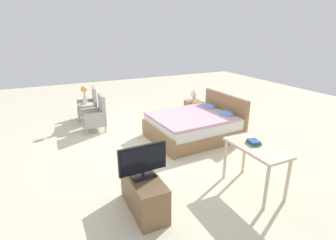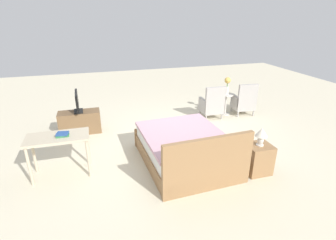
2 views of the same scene
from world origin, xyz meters
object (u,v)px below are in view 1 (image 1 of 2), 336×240
object	(u,v)px
armchair_by_window_left	(89,106)
flower_vase	(84,93)
armchair_by_window_right	(96,116)
table_lamp	(194,94)
vanity_desk	(256,153)
book_stack	(254,142)
nightstand	(193,110)
tv_flatscreen	(143,161)
tv_stand	(144,193)
bed	(195,126)
side_table	(86,112)

from	to	relation	value
armchair_by_window_left	flower_vase	distance (m)	0.73
armchair_by_window_right	armchair_by_window_left	bearing A→B (deg)	-179.98
flower_vase	table_lamp	xyz separation A→B (m)	(0.84, 2.83, -0.13)
vanity_desk	book_stack	size ratio (longest dim) A/B	4.84
table_lamp	vanity_desk	xyz separation A→B (m)	(3.39, -0.91, -0.12)
armchair_by_window_right	nightstand	distance (m)	2.69
flower_vase	vanity_desk	distance (m)	4.65
armchair_by_window_left	nightstand	bearing A→B (deg)	63.55
tv_flatscreen	book_stack	size ratio (longest dim) A/B	3.19
armchair_by_window_right	tv_stand	bearing A→B (deg)	-0.17
armchair_by_window_right	vanity_desk	world-z (taller)	armchair_by_window_right
book_stack	flower_vase	bearing A→B (deg)	-154.96
armchair_by_window_left	book_stack	world-z (taller)	armchair_by_window_left
bed	flower_vase	distance (m)	3.00
nightstand	book_stack	size ratio (longest dim) A/B	2.54
bed	tv_stand	bearing A→B (deg)	-45.94
side_table	book_stack	size ratio (longest dim) A/B	2.78
armchair_by_window_right	tv_stand	world-z (taller)	armchair_by_window_right
bed	tv_stand	xyz separation A→B (m)	(1.97, -2.04, -0.03)
bed	vanity_desk	xyz separation A→B (m)	(2.25, -0.27, 0.34)
bed	table_lamp	world-z (taller)	bed
nightstand	tv_stand	size ratio (longest dim) A/B	0.57
vanity_desk	armchair_by_window_left	bearing A→B (deg)	-159.57
armchair_by_window_left	side_table	distance (m)	0.51
flower_vase	tv_stand	world-z (taller)	flower_vase
tv_stand	tv_flatscreen	bearing A→B (deg)	2.28
armchair_by_window_right	tv_stand	distance (m)	3.45
table_lamp	armchair_by_window_right	bearing A→B (deg)	-97.24
armchair_by_window_right	book_stack	distance (m)	4.07
armchair_by_window_right	tv_flatscreen	xyz separation A→B (m)	(3.45, -0.01, 0.40)
side_table	tv_stand	size ratio (longest dim) A/B	0.62
bed	tv_stand	world-z (taller)	bed
bed	side_table	world-z (taller)	bed
book_stack	vanity_desk	bearing A→B (deg)	-11.77
bed	armchair_by_window_left	bearing A→B (deg)	-140.66
bed	tv_flatscreen	bearing A→B (deg)	-45.90
tv_stand	book_stack	xyz separation A→B (m)	(0.19, 1.79, 0.52)
tv_stand	book_stack	bearing A→B (deg)	84.02
armchair_by_window_left	book_stack	distance (m)	4.98
armchair_by_window_right	side_table	xyz separation A→B (m)	(-0.50, -0.15, -0.00)
book_stack	nightstand	bearing A→B (deg)	164.86
armchair_by_window_right	side_table	world-z (taller)	armchair_by_window_right
bed	tv_flatscreen	xyz separation A→B (m)	(1.97, -2.04, 0.48)
nightstand	table_lamp	world-z (taller)	table_lamp
side_table	tv_stand	xyz separation A→B (m)	(3.95, 0.14, -0.11)
bed	armchair_by_window_right	world-z (taller)	bed
side_table	book_stack	world-z (taller)	book_stack
side_table	armchair_by_window_right	bearing A→B (deg)	17.19
table_lamp	tv_stand	size ratio (longest dim) A/B	0.34
nightstand	tv_flatscreen	distance (m)	4.14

